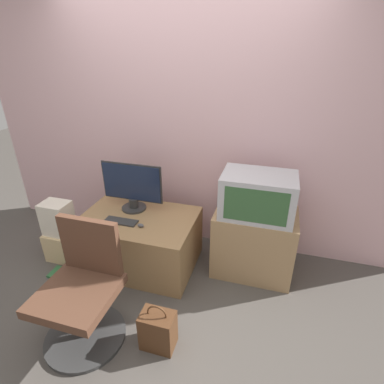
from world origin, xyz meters
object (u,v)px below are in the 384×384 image
Objects in this scene: office_chair at (83,294)px; book at (61,273)px; cardboard_box_lower at (63,245)px; mouse at (141,225)px; crt_tv at (258,195)px; handbag at (158,330)px; main_monitor at (132,187)px; keyboard at (121,221)px.

office_chair reaches higher than book.
mouse is at bearing -0.26° from cardboard_box_lower.
book is at bearing -161.95° from crt_tv.
mouse is at bearing 121.76° from handbag.
book is (-0.63, 0.48, -0.37)m from office_chair.
main_monitor is at bearing -178.51° from crt_tv.
mouse reaches higher than book.
office_chair is (0.08, -1.01, -0.38)m from main_monitor.
mouse is 0.89m from handbag.
mouse is at bearing -54.75° from main_monitor.
handbag is (0.55, 0.04, -0.23)m from office_chair.
crt_tv is 2.00m from book.
mouse is 0.20× the size of cardboard_box_lower.
office_chair reaches higher than cardboard_box_lower.
main_monitor is 1.97× the size of keyboard.
main_monitor is at bearing 122.84° from handbag.
keyboard is 1.04× the size of cardboard_box_lower.
handbag is at bearing 4.18° from office_chair.
mouse reaches higher than cardboard_box_lower.
office_chair is at bearing -175.82° from handbag.
mouse is 0.10× the size of crt_tv.
handbag is at bearing -57.16° from main_monitor.
main_monitor is at bearing 125.25° from mouse.
crt_tv is at bearing 43.41° from office_chair.
keyboard is 0.21m from mouse.
keyboard is 0.34× the size of office_chair.
main_monitor is 1.57× the size of handbag.
crt_tv reaches higher than book.
handbag is 1.82× the size of book.
cardboard_box_lower is 0.31m from book.
cardboard_box_lower is (-0.69, -0.29, -0.62)m from main_monitor.
main_monitor is at bearing 88.90° from keyboard.
crt_tv is (1.18, 0.03, 0.06)m from main_monitor.
main_monitor reaches higher than mouse.
office_chair is 1.08m from cardboard_box_lower.
crt_tv is at bearing 18.39° from mouse.
keyboard is at bearing 2.05° from cardboard_box_lower.
office_chair is (0.08, -0.75, -0.15)m from keyboard.
crt_tv reaches higher than office_chair.
handbag is at bearing -27.39° from cardboard_box_lower.
cardboard_box_lower is (-0.90, 0.00, -0.40)m from mouse.
crt_tv reaches higher than cardboard_box_lower.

